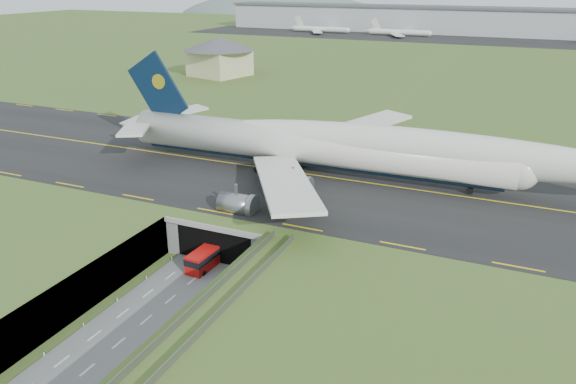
% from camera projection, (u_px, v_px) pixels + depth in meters
% --- Properties ---
extents(ground, '(900.00, 900.00, 0.00)m').
position_uv_depth(ground, '(184.00, 289.00, 74.19)').
color(ground, '#455E25').
rests_on(ground, ground).
extents(airfield_deck, '(800.00, 800.00, 6.00)m').
position_uv_depth(airfield_deck, '(182.00, 269.00, 73.11)').
color(airfield_deck, gray).
rests_on(airfield_deck, ground).
extents(trench_road, '(12.00, 75.00, 0.20)m').
position_uv_depth(trench_road, '(149.00, 318.00, 67.76)').
color(trench_road, slate).
rests_on(trench_road, ground).
extents(taxiway, '(800.00, 44.00, 0.18)m').
position_uv_depth(taxiway, '(285.00, 171.00, 100.15)').
color(taxiway, black).
rests_on(taxiway, airfield_deck).
extents(tunnel_portal, '(17.00, 22.30, 6.00)m').
position_uv_depth(tunnel_portal, '(242.00, 219.00, 87.25)').
color(tunnel_portal, gray).
rests_on(tunnel_portal, ground).
extents(guideway, '(3.00, 53.00, 7.05)m').
position_uv_depth(guideway, '(164.00, 363.00, 51.83)').
color(guideway, '#A8A8A3').
rests_on(guideway, ground).
extents(jumbo_jet, '(96.29, 61.68, 20.40)m').
position_uv_depth(jumbo_jet, '(348.00, 148.00, 94.90)').
color(jumbo_jet, silver).
rests_on(jumbo_jet, ground).
extents(shuttle_tram, '(2.87, 6.87, 2.78)m').
position_uv_depth(shuttle_tram, '(205.00, 258.00, 79.14)').
color(shuttle_tram, red).
rests_on(shuttle_tram, ground).
extents(service_building, '(29.63, 29.63, 13.24)m').
position_uv_depth(service_building, '(219.00, 53.00, 192.09)').
color(service_building, '#C7C090').
rests_on(service_building, ground).
extents(cargo_terminal, '(320.00, 67.00, 15.60)m').
position_uv_depth(cargo_terminal, '(472.00, 21.00, 324.69)').
color(cargo_terminal, '#B2B2B2').
rests_on(cargo_terminal, ground).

